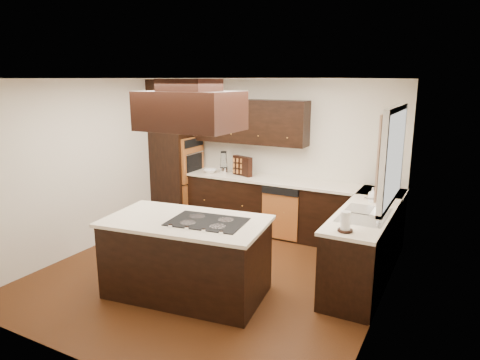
# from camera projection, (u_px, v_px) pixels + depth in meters

# --- Properties ---
(floor) EXTENTS (4.20, 4.20, 0.02)m
(floor) POSITION_uv_depth(u_px,v_px,m) (212.00, 274.00, 5.64)
(floor) COLOR #592E13
(floor) RESTS_ON ground
(ceiling) EXTENTS (4.20, 4.20, 0.02)m
(ceiling) POSITION_uv_depth(u_px,v_px,m) (209.00, 78.00, 5.06)
(ceiling) COLOR silver
(ceiling) RESTS_ON ground
(wall_back) EXTENTS (4.20, 0.02, 2.50)m
(wall_back) POSITION_uv_depth(u_px,v_px,m) (277.00, 155.00, 7.17)
(wall_back) COLOR beige
(wall_back) RESTS_ON ground
(wall_front) EXTENTS (4.20, 0.02, 2.50)m
(wall_front) POSITION_uv_depth(u_px,v_px,m) (76.00, 233.00, 3.54)
(wall_front) COLOR beige
(wall_front) RESTS_ON ground
(wall_left) EXTENTS (0.02, 4.20, 2.50)m
(wall_left) POSITION_uv_depth(u_px,v_px,m) (89.00, 166.00, 6.32)
(wall_left) COLOR beige
(wall_left) RESTS_ON ground
(wall_right) EXTENTS (0.02, 4.20, 2.50)m
(wall_right) POSITION_uv_depth(u_px,v_px,m) (385.00, 203.00, 4.39)
(wall_right) COLOR beige
(wall_right) RESTS_ON ground
(oven_column) EXTENTS (0.65, 0.75, 2.12)m
(oven_column) POSITION_uv_depth(u_px,v_px,m) (177.00, 161.00, 7.67)
(oven_column) COLOR black
(oven_column) RESTS_ON floor
(wall_oven_face) EXTENTS (0.05, 0.62, 0.78)m
(wall_oven_face) POSITION_uv_depth(u_px,v_px,m) (193.00, 160.00, 7.50)
(wall_oven_face) COLOR #B56229
(wall_oven_face) RESTS_ON oven_column
(base_cabinets_back) EXTENTS (2.93, 0.60, 0.88)m
(base_cabinets_back) POSITION_uv_depth(u_px,v_px,m) (271.00, 207.00, 7.07)
(base_cabinets_back) COLOR black
(base_cabinets_back) RESTS_ON floor
(base_cabinets_right) EXTENTS (0.60, 2.40, 0.88)m
(base_cabinets_right) POSITION_uv_depth(u_px,v_px,m) (368.00, 243.00, 5.49)
(base_cabinets_right) COLOR black
(base_cabinets_right) RESTS_ON floor
(countertop_back) EXTENTS (2.93, 0.63, 0.04)m
(countertop_back) POSITION_uv_depth(u_px,v_px,m) (271.00, 180.00, 6.95)
(countertop_back) COLOR #F8E9CD
(countertop_back) RESTS_ON base_cabinets_back
(countertop_right) EXTENTS (0.63, 2.40, 0.04)m
(countertop_right) POSITION_uv_depth(u_px,v_px,m) (369.00, 209.00, 5.39)
(countertop_right) COLOR #F8E9CD
(countertop_right) RESTS_ON base_cabinets_right
(upper_cabinets) EXTENTS (2.00, 0.34, 0.72)m
(upper_cabinets) POSITION_uv_depth(u_px,v_px,m) (249.00, 122.00, 7.08)
(upper_cabinets) COLOR black
(upper_cabinets) RESTS_ON wall_back
(dishwasher_front) EXTENTS (0.60, 0.05, 0.72)m
(dishwasher_front) POSITION_uv_depth(u_px,v_px,m) (280.00, 217.00, 6.69)
(dishwasher_front) COLOR #B56229
(dishwasher_front) RESTS_ON floor
(window_frame) EXTENTS (0.06, 1.32, 1.12)m
(window_frame) POSITION_uv_depth(u_px,v_px,m) (393.00, 156.00, 4.79)
(window_frame) COLOR white
(window_frame) RESTS_ON wall_right
(window_pane) EXTENTS (0.00, 1.20, 1.00)m
(window_pane) POSITION_uv_depth(u_px,v_px,m) (396.00, 157.00, 4.78)
(window_pane) COLOR white
(window_pane) RESTS_ON wall_right
(curtain_left) EXTENTS (0.02, 0.34, 0.90)m
(curtain_left) POSITION_uv_depth(u_px,v_px,m) (381.00, 158.00, 4.44)
(curtain_left) COLOR beige
(curtain_left) RESTS_ON wall_right
(curtain_right) EXTENTS (0.02, 0.34, 0.90)m
(curtain_right) POSITION_uv_depth(u_px,v_px,m) (394.00, 147.00, 5.16)
(curtain_right) COLOR beige
(curtain_right) RESTS_ON wall_right
(sink_rim) EXTENTS (0.52, 0.84, 0.01)m
(sink_rim) POSITION_uv_depth(u_px,v_px,m) (364.00, 215.00, 5.08)
(sink_rim) COLOR silver
(sink_rim) RESTS_ON countertop_right
(island) EXTENTS (1.91, 1.21, 0.88)m
(island) POSITION_uv_depth(u_px,v_px,m) (187.00, 258.00, 5.03)
(island) COLOR black
(island) RESTS_ON floor
(island_top) EXTENTS (1.98, 1.28, 0.04)m
(island_top) POSITION_uv_depth(u_px,v_px,m) (186.00, 221.00, 4.92)
(island_top) COLOR #F8E9CD
(island_top) RESTS_ON island
(cooktop) EXTENTS (0.92, 0.67, 0.01)m
(cooktop) POSITION_uv_depth(u_px,v_px,m) (207.00, 222.00, 4.82)
(cooktop) COLOR black
(cooktop) RESTS_ON island_top
(range_hood) EXTENTS (1.05, 0.72, 0.42)m
(range_hood) POSITION_uv_depth(u_px,v_px,m) (190.00, 111.00, 4.63)
(range_hood) COLOR black
(range_hood) RESTS_ON ceiling
(hood_duct) EXTENTS (0.55, 0.50, 0.13)m
(hood_duct) POSITION_uv_depth(u_px,v_px,m) (190.00, 85.00, 4.56)
(hood_duct) COLOR black
(hood_duct) RESTS_ON ceiling
(blender_base) EXTENTS (0.15, 0.15, 0.10)m
(blender_base) POSITION_uv_depth(u_px,v_px,m) (224.00, 170.00, 7.32)
(blender_base) COLOR silver
(blender_base) RESTS_ON countertop_back
(blender_pitcher) EXTENTS (0.13, 0.13, 0.26)m
(blender_pitcher) POSITION_uv_depth(u_px,v_px,m) (224.00, 160.00, 7.28)
(blender_pitcher) COLOR silver
(blender_pitcher) RESTS_ON blender_base
(spice_rack) EXTENTS (0.40, 0.23, 0.32)m
(spice_rack) POSITION_uv_depth(u_px,v_px,m) (243.00, 166.00, 7.14)
(spice_rack) COLOR black
(spice_rack) RESTS_ON countertop_back
(mixing_bowl) EXTENTS (0.29, 0.29, 0.06)m
(mixing_bowl) POSITION_uv_depth(u_px,v_px,m) (210.00, 171.00, 7.39)
(mixing_bowl) COLOR white
(mixing_bowl) RESTS_ON countertop_back
(soap_bottle) EXTENTS (0.09, 0.09, 0.20)m
(soap_bottle) POSITION_uv_depth(u_px,v_px,m) (372.00, 195.00, 5.59)
(soap_bottle) COLOR white
(soap_bottle) RESTS_ON countertop_right
(paper_towel) EXTENTS (0.12, 0.12, 0.22)m
(paper_towel) POSITION_uv_depth(u_px,v_px,m) (346.00, 222.00, 4.50)
(paper_towel) COLOR white
(paper_towel) RESTS_ON countertop_right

